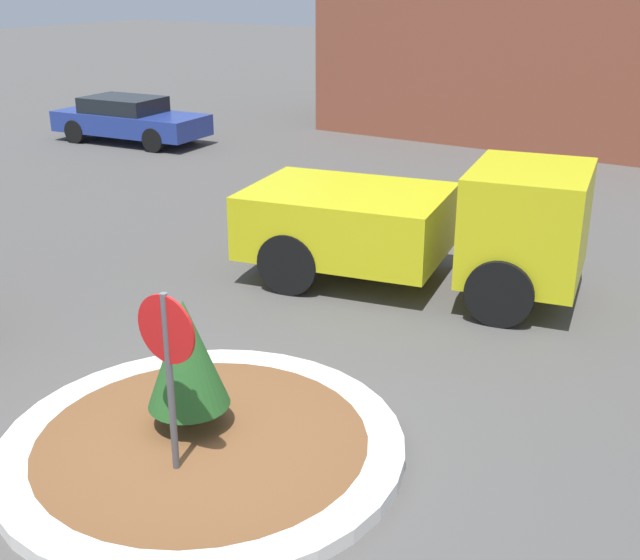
% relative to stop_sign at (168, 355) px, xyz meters
% --- Properties ---
extents(ground_plane, '(120.00, 120.00, 0.00)m').
position_rel_stop_sign_xyz_m(ground_plane, '(-0.13, 0.55, -1.41)').
color(ground_plane, '#514F4C').
extents(traffic_island, '(4.32, 4.32, 0.16)m').
position_rel_stop_sign_xyz_m(traffic_island, '(-0.13, 0.55, -1.33)').
color(traffic_island, silver).
rests_on(traffic_island, ground_plane).
extents(stop_sign, '(0.70, 0.07, 2.05)m').
position_rel_stop_sign_xyz_m(stop_sign, '(0.00, 0.00, 0.00)').
color(stop_sign, '#4C4C51').
rests_on(stop_sign, ground_plane).
extents(island_shrub, '(0.89, 0.89, 1.48)m').
position_rel_stop_sign_xyz_m(island_shrub, '(-0.41, 0.69, -0.38)').
color(island_shrub, brown).
rests_on(island_shrub, traffic_island).
extents(utility_truck, '(5.68, 3.22, 2.10)m').
position_rel_stop_sign_xyz_m(utility_truck, '(-0.29, 6.19, -0.35)').
color(utility_truck, gold).
rests_on(utility_truck, ground_plane).
extents(storefront_building, '(15.90, 6.07, 6.20)m').
position_rel_stop_sign_xyz_m(storefront_building, '(-1.32, 19.97, 1.69)').
color(storefront_building, brown).
rests_on(storefront_building, ground_plane).
extents(parked_sedan_blue, '(4.85, 2.23, 1.34)m').
position_rel_stop_sign_xyz_m(parked_sedan_blue, '(-12.84, 12.23, -0.72)').
color(parked_sedan_blue, navy).
rests_on(parked_sedan_blue, ground_plane).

